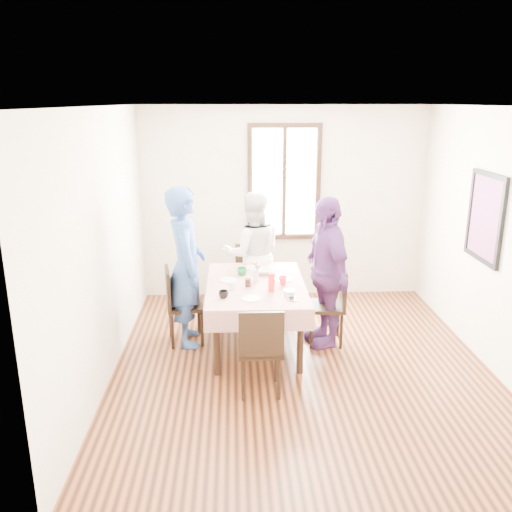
# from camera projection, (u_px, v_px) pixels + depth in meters

# --- Properties ---
(ground) EXTENTS (4.50, 4.50, 0.00)m
(ground) POSITION_uv_depth(u_px,v_px,m) (301.00, 365.00, 5.73)
(ground) COLOR black
(ground) RESTS_ON ground
(back_wall) EXTENTS (4.00, 0.00, 4.00)m
(back_wall) POSITION_uv_depth(u_px,v_px,m) (284.00, 203.00, 7.51)
(back_wall) COLOR beige
(back_wall) RESTS_ON ground
(right_wall) EXTENTS (0.00, 4.50, 4.50)m
(right_wall) POSITION_uv_depth(u_px,v_px,m) (498.00, 243.00, 5.44)
(right_wall) COLOR beige
(right_wall) RESTS_ON ground
(window_frame) EXTENTS (1.02, 0.06, 1.62)m
(window_frame) POSITION_uv_depth(u_px,v_px,m) (284.00, 183.00, 7.41)
(window_frame) COLOR black
(window_frame) RESTS_ON back_wall
(window_pane) EXTENTS (0.90, 0.02, 1.50)m
(window_pane) POSITION_uv_depth(u_px,v_px,m) (284.00, 182.00, 7.42)
(window_pane) COLOR white
(window_pane) RESTS_ON back_wall
(art_poster) EXTENTS (0.04, 0.76, 0.96)m
(art_poster) POSITION_uv_depth(u_px,v_px,m) (486.00, 218.00, 5.67)
(art_poster) COLOR red
(art_poster) RESTS_ON right_wall
(dining_table) EXTENTS (0.98, 1.48, 0.75)m
(dining_table) POSITION_uv_depth(u_px,v_px,m) (256.00, 315.00, 6.12)
(dining_table) COLOR black
(dining_table) RESTS_ON ground
(tablecloth) EXTENTS (1.10, 1.60, 0.01)m
(tablecloth) POSITION_uv_depth(u_px,v_px,m) (256.00, 284.00, 6.01)
(tablecloth) COLOR #590100
(tablecloth) RESTS_ON dining_table
(chair_left) EXTENTS (0.49, 0.49, 0.91)m
(chair_left) POSITION_uv_depth(u_px,v_px,m) (185.00, 305.00, 6.19)
(chair_left) COLOR black
(chair_left) RESTS_ON ground
(chair_right) EXTENTS (0.46, 0.46, 0.91)m
(chair_right) POSITION_uv_depth(u_px,v_px,m) (326.00, 306.00, 6.17)
(chair_right) COLOR black
(chair_right) RESTS_ON ground
(chair_far) EXTENTS (0.45, 0.45, 0.91)m
(chair_far) POSITION_uv_depth(u_px,v_px,m) (253.00, 280.00, 7.07)
(chair_far) COLOR black
(chair_far) RESTS_ON ground
(chair_near) EXTENTS (0.42, 0.42, 0.91)m
(chair_near) POSITION_uv_depth(u_px,v_px,m) (260.00, 348.00, 5.12)
(chair_near) COLOR black
(chair_near) RESTS_ON ground
(person_left) EXTENTS (0.54, 0.73, 1.85)m
(person_left) POSITION_uv_depth(u_px,v_px,m) (186.00, 267.00, 6.06)
(person_left) COLOR #305194
(person_left) RESTS_ON ground
(person_far) EXTENTS (0.86, 0.70, 1.64)m
(person_far) POSITION_uv_depth(u_px,v_px,m) (253.00, 254.00, 6.95)
(person_far) COLOR silver
(person_far) RESTS_ON ground
(person_right) EXTENTS (0.63, 1.09, 1.75)m
(person_right) POSITION_uv_depth(u_px,v_px,m) (325.00, 272.00, 6.05)
(person_right) COLOR #552C67
(person_right) RESTS_ON ground
(mug_black) EXTENTS (0.13, 0.13, 0.08)m
(mug_black) POSITION_uv_depth(u_px,v_px,m) (224.00, 294.00, 5.56)
(mug_black) COLOR black
(mug_black) RESTS_ON tablecloth
(mug_flag) EXTENTS (0.11, 0.11, 0.09)m
(mug_flag) POSITION_uv_depth(u_px,v_px,m) (283.00, 281.00, 5.95)
(mug_flag) COLOR red
(mug_flag) RESTS_ON tablecloth
(mug_green) EXTENTS (0.16, 0.16, 0.09)m
(mug_green) POSITION_uv_depth(u_px,v_px,m) (242.00, 271.00, 6.28)
(mug_green) COLOR #0C7226
(mug_green) RESTS_ON tablecloth
(serving_bowl) EXTENTS (0.24, 0.24, 0.06)m
(serving_bowl) POSITION_uv_depth(u_px,v_px,m) (263.00, 271.00, 6.34)
(serving_bowl) COLOR white
(serving_bowl) RESTS_ON tablecloth
(juice_carton) EXTENTS (0.07, 0.07, 0.21)m
(juice_carton) POSITION_uv_depth(u_px,v_px,m) (271.00, 282.00, 5.73)
(juice_carton) COLOR red
(juice_carton) RESTS_ON tablecloth
(butter_tub) EXTENTS (0.10, 0.10, 0.05)m
(butter_tub) POSITION_uv_depth(u_px,v_px,m) (289.00, 294.00, 5.62)
(butter_tub) COLOR white
(butter_tub) RESTS_ON tablecloth
(jam_jar) EXTENTS (0.06, 0.06, 0.09)m
(jam_jar) POSITION_uv_depth(u_px,v_px,m) (248.00, 283.00, 5.89)
(jam_jar) COLOR black
(jam_jar) RESTS_ON tablecloth
(drinking_glass) EXTENTS (0.06, 0.06, 0.09)m
(drinking_glass) POSITION_uv_depth(u_px,v_px,m) (232.00, 286.00, 5.80)
(drinking_glass) COLOR silver
(drinking_glass) RESTS_ON tablecloth
(smartphone) EXTENTS (0.07, 0.14, 0.01)m
(smartphone) POSITION_uv_depth(u_px,v_px,m) (293.00, 299.00, 5.52)
(smartphone) COLOR black
(smartphone) RESTS_ON tablecloth
(flower_vase) EXTENTS (0.06, 0.06, 0.13)m
(flower_vase) POSITION_uv_depth(u_px,v_px,m) (256.00, 276.00, 6.05)
(flower_vase) COLOR silver
(flower_vase) RESTS_ON tablecloth
(plate_left) EXTENTS (0.20, 0.20, 0.01)m
(plate_left) POSITION_uv_depth(u_px,v_px,m) (229.00, 280.00, 6.10)
(plate_left) COLOR white
(plate_left) RESTS_ON tablecloth
(plate_right) EXTENTS (0.20, 0.20, 0.01)m
(plate_right) POSITION_uv_depth(u_px,v_px,m) (283.00, 279.00, 6.12)
(plate_right) COLOR white
(plate_right) RESTS_ON tablecloth
(plate_far) EXTENTS (0.20, 0.20, 0.01)m
(plate_far) POSITION_uv_depth(u_px,v_px,m) (253.00, 267.00, 6.56)
(plate_far) COLOR white
(plate_far) RESTS_ON tablecloth
(plate_near) EXTENTS (0.20, 0.20, 0.01)m
(plate_near) POSITION_uv_depth(u_px,v_px,m) (251.00, 299.00, 5.53)
(plate_near) COLOR white
(plate_near) RESTS_ON tablecloth
(butter_lid) EXTENTS (0.12, 0.12, 0.01)m
(butter_lid) POSITION_uv_depth(u_px,v_px,m) (289.00, 291.00, 5.61)
(butter_lid) COLOR blue
(butter_lid) RESTS_ON butter_tub
(flower_bunch) EXTENTS (0.09, 0.09, 0.10)m
(flower_bunch) POSITION_uv_depth(u_px,v_px,m) (256.00, 267.00, 6.02)
(flower_bunch) COLOR yellow
(flower_bunch) RESTS_ON flower_vase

